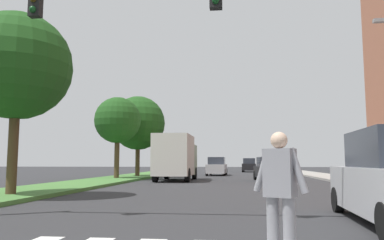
{
  "coord_description": "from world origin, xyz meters",
  "views": [
    {
      "loc": [
        0.92,
        1.0,
        1.3
      ],
      "look_at": [
        -0.65,
        14.78,
        2.84
      ],
      "focal_mm": 35.42,
      "sensor_mm": 36.0,
      "label": 1
    }
  ],
  "objects_px": {
    "tree_mid": "(17,66)",
    "truck_box_delivery": "(176,157)",
    "sedan_midblock": "(270,170)",
    "traffic_light_gantry": "(31,33)",
    "tree_distant": "(138,123)",
    "sedan_distant": "(217,167)",
    "sedan_far_horizon": "(249,166)",
    "tree_far": "(118,120)",
    "pedestrian_performer": "(280,191)"
  },
  "relations": [
    {
      "from": "tree_mid",
      "to": "tree_distant",
      "type": "distance_m",
      "value": 17.9
    },
    {
      "from": "traffic_light_gantry",
      "to": "sedan_distant",
      "type": "bearing_deg",
      "value": 84.13
    },
    {
      "from": "tree_mid",
      "to": "sedan_midblock",
      "type": "height_order",
      "value": "tree_mid"
    },
    {
      "from": "tree_distant",
      "to": "sedan_midblock",
      "type": "height_order",
      "value": "tree_distant"
    },
    {
      "from": "truck_box_delivery",
      "to": "tree_mid",
      "type": "bearing_deg",
      "value": -106.8
    },
    {
      "from": "sedan_distant",
      "to": "sedan_far_horizon",
      "type": "distance_m",
      "value": 13.8
    },
    {
      "from": "tree_distant",
      "to": "truck_box_delivery",
      "type": "distance_m",
      "value": 6.84
    },
    {
      "from": "traffic_light_gantry",
      "to": "tree_far",
      "type": "bearing_deg",
      "value": 101.52
    },
    {
      "from": "traffic_light_gantry",
      "to": "tree_distant",
      "type": "bearing_deg",
      "value": 98.35
    },
    {
      "from": "pedestrian_performer",
      "to": "sedan_far_horizon",
      "type": "distance_m",
      "value": 45.21
    },
    {
      "from": "tree_far",
      "to": "tree_distant",
      "type": "relative_size",
      "value": 0.88
    },
    {
      "from": "traffic_light_gantry",
      "to": "sedan_distant",
      "type": "xyz_separation_m",
      "value": [
        2.96,
        28.77,
        -3.51
      ]
    },
    {
      "from": "sedan_distant",
      "to": "truck_box_delivery",
      "type": "xyz_separation_m",
      "value": [
        -2.32,
        -10.73,
        0.83
      ]
    },
    {
      "from": "sedan_distant",
      "to": "sedan_far_horizon",
      "type": "xyz_separation_m",
      "value": [
        3.59,
        13.32,
        0.01
      ]
    },
    {
      "from": "tree_mid",
      "to": "tree_far",
      "type": "height_order",
      "value": "tree_mid"
    },
    {
      "from": "pedestrian_performer",
      "to": "sedan_far_horizon",
      "type": "xyz_separation_m",
      "value": [
        1.23,
        45.19,
        -0.12
      ]
    },
    {
      "from": "truck_box_delivery",
      "to": "tree_far",
      "type": "bearing_deg",
      "value": 172.39
    },
    {
      "from": "traffic_light_gantry",
      "to": "sedan_midblock",
      "type": "relative_size",
      "value": 1.83
    },
    {
      "from": "pedestrian_performer",
      "to": "sedan_far_horizon",
      "type": "bearing_deg",
      "value": 88.44
    },
    {
      "from": "sedan_far_horizon",
      "to": "tree_far",
      "type": "bearing_deg",
      "value": -113.8
    },
    {
      "from": "sedan_midblock",
      "to": "truck_box_delivery",
      "type": "height_order",
      "value": "truck_box_delivery"
    },
    {
      "from": "sedan_far_horizon",
      "to": "truck_box_delivery",
      "type": "relative_size",
      "value": 0.72
    },
    {
      "from": "sedan_far_horizon",
      "to": "pedestrian_performer",
      "type": "bearing_deg",
      "value": -91.56
    },
    {
      "from": "sedan_far_horizon",
      "to": "sedan_distant",
      "type": "bearing_deg",
      "value": -105.07
    },
    {
      "from": "tree_mid",
      "to": "tree_far",
      "type": "distance_m",
      "value": 13.76
    },
    {
      "from": "tree_mid",
      "to": "truck_box_delivery",
      "type": "xyz_separation_m",
      "value": [
        3.97,
        13.15,
        -3.22
      ]
    },
    {
      "from": "tree_mid",
      "to": "sedan_midblock",
      "type": "distance_m",
      "value": 17.66
    },
    {
      "from": "tree_far",
      "to": "sedan_distant",
      "type": "bearing_deg",
      "value": 56.3
    },
    {
      "from": "traffic_light_gantry",
      "to": "sedan_distant",
      "type": "relative_size",
      "value": 1.71
    },
    {
      "from": "sedan_midblock",
      "to": "truck_box_delivery",
      "type": "bearing_deg",
      "value": -175.64
    },
    {
      "from": "pedestrian_performer",
      "to": "truck_box_delivery",
      "type": "relative_size",
      "value": 0.27
    },
    {
      "from": "tree_mid",
      "to": "sedan_far_horizon",
      "type": "height_order",
      "value": "tree_mid"
    },
    {
      "from": "sedan_distant",
      "to": "sedan_far_horizon",
      "type": "height_order",
      "value": "sedan_far_horizon"
    },
    {
      "from": "pedestrian_performer",
      "to": "truck_box_delivery",
      "type": "height_order",
      "value": "truck_box_delivery"
    },
    {
      "from": "tree_far",
      "to": "pedestrian_performer",
      "type": "xyz_separation_m",
      "value": [
        9.11,
        -21.74,
        -3.38
      ]
    },
    {
      "from": "pedestrian_performer",
      "to": "sedan_midblock",
      "type": "xyz_separation_m",
      "value": [
        1.79,
        21.64,
        -0.17
      ]
    },
    {
      "from": "tree_distant",
      "to": "traffic_light_gantry",
      "type": "bearing_deg",
      "value": -81.65
    },
    {
      "from": "tree_mid",
      "to": "tree_far",
      "type": "relative_size",
      "value": 1.15
    },
    {
      "from": "tree_distant",
      "to": "truck_box_delivery",
      "type": "height_order",
      "value": "tree_distant"
    },
    {
      "from": "traffic_light_gantry",
      "to": "truck_box_delivery",
      "type": "xyz_separation_m",
      "value": [
        0.64,
        18.04,
        -2.68
      ]
    },
    {
      "from": "traffic_light_gantry",
      "to": "sedan_far_horizon",
      "type": "xyz_separation_m",
      "value": [
        6.54,
        42.09,
        -3.5
      ]
    },
    {
      "from": "traffic_light_gantry",
      "to": "sedan_distant",
      "type": "distance_m",
      "value": 29.13
    },
    {
      "from": "tree_mid",
      "to": "sedan_midblock",
      "type": "bearing_deg",
      "value": 52.6
    },
    {
      "from": "tree_distant",
      "to": "pedestrian_performer",
      "type": "bearing_deg",
      "value": -71.52
    },
    {
      "from": "tree_far",
      "to": "traffic_light_gantry",
      "type": "xyz_separation_m",
      "value": [
        3.8,
        -18.64,
        0.0
      ]
    },
    {
      "from": "tree_far",
      "to": "sedan_distant",
      "type": "height_order",
      "value": "tree_far"
    },
    {
      "from": "tree_mid",
      "to": "tree_distant",
      "type": "xyz_separation_m",
      "value": [
        -0.01,
        17.89,
        -0.32
      ]
    },
    {
      "from": "tree_distant",
      "to": "pedestrian_performer",
      "type": "xyz_separation_m",
      "value": [
        8.65,
        -25.89,
        -3.6
      ]
    },
    {
      "from": "tree_far",
      "to": "tree_distant",
      "type": "height_order",
      "value": "tree_distant"
    },
    {
      "from": "tree_mid",
      "to": "traffic_light_gantry",
      "type": "height_order",
      "value": "tree_mid"
    }
  ]
}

